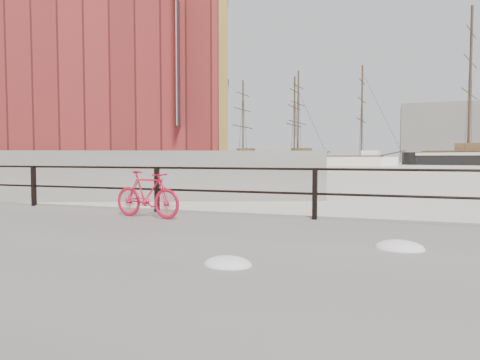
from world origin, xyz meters
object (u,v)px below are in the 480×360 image
Objects in this scene: bicycle at (147,194)px; workboat_far at (155,169)px; schooner_mid at (328,165)px; schooner_left at (268,166)px; workboat_near at (87,172)px.

workboat_far is (-27.17, 46.03, -0.82)m from bicycle.
workboat_far is at bearing -116.45° from schooner_mid.
schooner_left is 1.94× the size of workboat_near.
workboat_near is (-9.56, -39.70, 0.00)m from schooner_left.
schooner_mid is 2.39× the size of workboat_near.
bicycle is 0.13× the size of workboat_far.
schooner_mid is 38.50m from workboat_far.
schooner_left is at bearing -138.34° from schooner_mid.
workboat_near reaches higher than bicycle.
workboat_near is at bearing -93.97° from workboat_far.
workboat_far is (-9.56, -25.16, 0.00)m from schooner_left.
schooner_mid reaches higher than workboat_far.
bicycle is 0.13× the size of workboat_near.
bicycle is 73.35m from schooner_left.
schooner_left is at bearing 65.21° from workboat_far.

